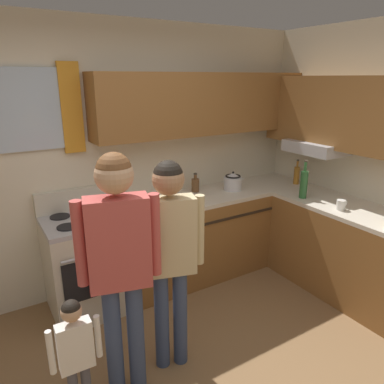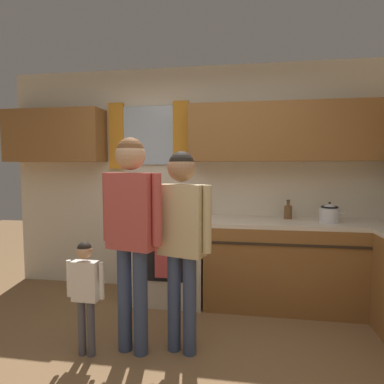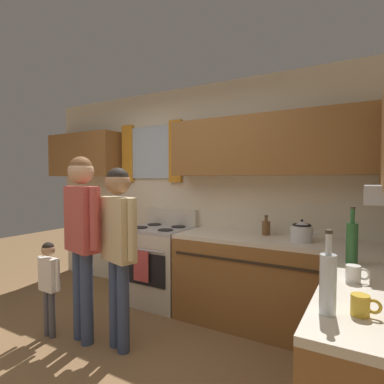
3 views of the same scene
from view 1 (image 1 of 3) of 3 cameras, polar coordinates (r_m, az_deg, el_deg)
back_wall_unit at (r=3.52m, az=-13.69°, el=7.52°), size 4.60×0.42×2.60m
kitchen_counter_run at (r=3.97m, az=11.82°, el=-7.08°), size 2.18×2.14×0.90m
stove_oven at (r=3.51m, az=-15.92°, el=-10.51°), size 0.72×0.67×1.10m
bottle_squat_brown at (r=3.91m, az=0.53°, el=1.17°), size 0.08×0.08×0.21m
bottle_wine_green at (r=3.85m, az=17.15°, el=1.27°), size 0.08×0.08×0.39m
bottle_oil_amber at (r=4.36m, az=16.10°, el=2.62°), size 0.06×0.06×0.29m
mug_ceramic_white at (r=3.65m, az=22.38°, el=-1.88°), size 0.13×0.08×0.09m
stovetop_kettle at (r=3.99m, az=6.45°, el=1.67°), size 0.27×0.20×0.21m
adult_holding_child at (r=2.30m, az=-11.36°, el=-9.25°), size 0.51×0.25×1.68m
adult_in_plaid at (r=2.51m, az=-3.55°, el=-8.14°), size 0.47×0.25×1.58m
small_child at (r=2.41m, az=-17.78°, el=-22.57°), size 0.31×0.12×0.89m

